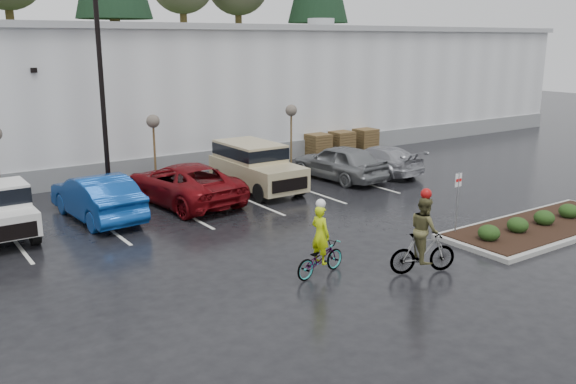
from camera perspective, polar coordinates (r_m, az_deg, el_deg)
ground at (r=18.53m, az=8.10°, el=-6.40°), size 120.00×120.00×0.00m
warehouse at (r=36.75m, az=-15.80°, el=9.23°), size 60.50×15.50×7.20m
wooded_ridge at (r=58.99m, az=-23.22°, el=9.65°), size 80.00×25.00×6.00m
lamppost at (r=25.92m, az=-17.21°, el=11.82°), size 0.50×1.00×9.22m
sapling_mid at (r=27.94m, az=-12.50°, el=6.13°), size 0.60×0.60×3.20m
sapling_east at (r=31.51m, az=0.30°, el=7.34°), size 0.60×0.60×3.20m
pallet_stack_a at (r=34.06m, az=2.79°, el=4.34°), size 1.20×1.20×1.35m
pallet_stack_b at (r=35.11m, az=5.01°, el=4.60°), size 1.20×1.20×1.35m
pallet_stack_c at (r=36.27m, az=7.22°, el=4.85°), size 1.20×1.20×1.35m
curb_island at (r=23.10m, az=22.77°, el=-3.04°), size 8.00×3.00×0.15m
mulch_bed at (r=23.07m, az=22.79°, el=-2.82°), size 7.60×2.60×0.04m
shrub_a at (r=20.61m, az=18.29°, el=-3.65°), size 0.70×0.70×0.52m
shrub_b at (r=21.79m, az=20.70°, el=-2.91°), size 0.70×0.70×0.52m
shrub_c at (r=23.00m, az=22.85°, el=-2.24°), size 0.70×0.70×0.52m
shrub_d at (r=24.25m, az=24.79°, el=-1.63°), size 0.70×0.70×0.52m
fire_lane_sign at (r=20.91m, az=15.57°, el=-0.38°), size 0.30×0.05×2.20m
car_blue at (r=23.36m, az=-17.47°, el=-0.43°), size 2.15×5.23×1.69m
car_red at (r=24.82m, az=-9.82°, el=0.81°), size 3.40×6.21×1.65m
suv_tan at (r=26.52m, az=-2.92°, el=2.31°), size 2.20×5.10×2.06m
car_grey at (r=28.68m, az=4.79°, el=2.80°), size 2.46×5.13×1.69m
car_far_silver at (r=30.23m, az=8.45°, el=3.00°), size 2.28×4.94×1.40m
cyclist_hivis at (r=17.12m, az=3.02°, el=-5.58°), size 1.91×0.96×2.21m
cyclist_olive at (r=17.60m, az=12.55°, el=-4.65°), size 1.97×1.20×2.47m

